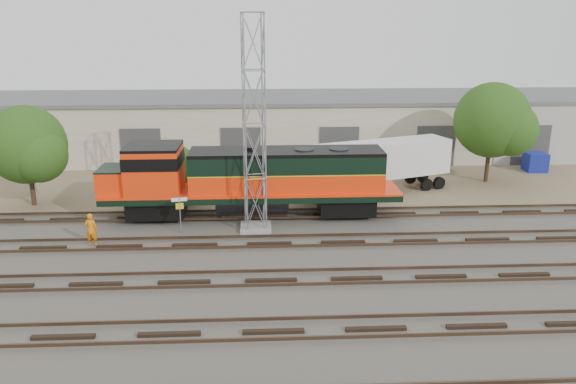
{
  "coord_description": "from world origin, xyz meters",
  "views": [
    {
      "loc": [
        -4.38,
        -26.68,
        11.56
      ],
      "look_at": [
        -2.87,
        4.0,
        2.2
      ],
      "focal_mm": 35.0,
      "sensor_mm": 36.0,
      "label": 1
    }
  ],
  "objects_px": {
    "locomotive": "(247,179)",
    "worker": "(91,229)",
    "signal_tower": "(254,129)",
    "semi_trailer": "(374,162)"
  },
  "relations": [
    {
      "from": "locomotive",
      "to": "worker",
      "type": "distance_m",
      "value": 9.34
    },
    {
      "from": "signal_tower",
      "to": "worker",
      "type": "xyz_separation_m",
      "value": [
        -8.79,
        -2.04,
        -4.96
      ]
    },
    {
      "from": "signal_tower",
      "to": "semi_trailer",
      "type": "relative_size",
      "value": 1.02
    },
    {
      "from": "locomotive",
      "to": "worker",
      "type": "bearing_deg",
      "value": -153.61
    },
    {
      "from": "signal_tower",
      "to": "locomotive",
      "type": "bearing_deg",
      "value": 104.72
    },
    {
      "from": "locomotive",
      "to": "signal_tower",
      "type": "height_order",
      "value": "signal_tower"
    },
    {
      "from": "worker",
      "to": "signal_tower",
      "type": "bearing_deg",
      "value": -168.19
    },
    {
      "from": "signal_tower",
      "to": "worker",
      "type": "bearing_deg",
      "value": -166.91
    },
    {
      "from": "signal_tower",
      "to": "worker",
      "type": "distance_m",
      "value": 10.29
    },
    {
      "from": "locomotive",
      "to": "semi_trailer",
      "type": "bearing_deg",
      "value": 28.35
    }
  ]
}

